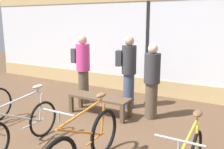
# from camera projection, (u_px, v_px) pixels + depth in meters

# --- Properties ---
(ground_plane) EXTENTS (24.00, 24.00, 0.00)m
(ground_plane) POSITION_uv_depth(u_px,v_px,m) (72.00, 143.00, 4.32)
(ground_plane) COLOR brown
(shop_back_wall) EXTENTS (12.00, 0.08, 3.20)m
(shop_back_wall) POSITION_uv_depth(u_px,v_px,m) (148.00, 37.00, 6.91)
(shop_back_wall) COLOR tan
(shop_back_wall) RESTS_ON ground_plane
(bicycle_left) EXTENTS (0.46, 1.71, 1.01)m
(bicycle_left) POSITION_uv_depth(u_px,v_px,m) (21.00, 127.00, 4.09)
(bicycle_left) COLOR black
(bicycle_left) RESTS_ON ground_plane
(bicycle_right) EXTENTS (0.46, 1.81, 1.05)m
(bicycle_right) POSITION_uv_depth(u_px,v_px,m) (85.00, 145.00, 3.45)
(bicycle_right) COLOR black
(bicycle_right) RESTS_ON ground_plane
(display_bench) EXTENTS (1.40, 0.44, 0.43)m
(display_bench) POSITION_uv_depth(u_px,v_px,m) (100.00, 100.00, 5.56)
(display_bench) COLOR brown
(display_bench) RESTS_ON ground_plane
(customer_near_rack) EXTENTS (0.51, 0.38, 1.72)m
(customer_near_rack) POSITION_uv_depth(u_px,v_px,m) (83.00, 67.00, 6.28)
(customer_near_rack) COLOR brown
(customer_near_rack) RESTS_ON ground_plane
(customer_by_window) EXTENTS (0.55, 0.43, 1.73)m
(customer_by_window) POSITION_uv_depth(u_px,v_px,m) (128.00, 70.00, 5.89)
(customer_by_window) COLOR #424C6B
(customer_by_window) RESTS_ON ground_plane
(customer_mid_floor) EXTENTS (0.46, 0.46, 1.62)m
(customer_mid_floor) POSITION_uv_depth(u_px,v_px,m) (152.00, 80.00, 5.27)
(customer_mid_floor) COLOR brown
(customer_mid_floor) RESTS_ON ground_plane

